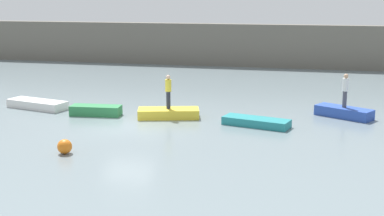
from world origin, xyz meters
TOP-DOWN VIEW (x-y plane):
  - ground_plane at (0.00, 0.00)m, footprint 120.00×120.00m
  - embankment_wall at (0.00, 23.12)m, footprint 80.00×1.20m
  - rowboat_white at (-6.43, 2.75)m, footprint 3.77×2.01m
  - rowboat_green at (-2.49, 1.87)m, footprint 2.76×1.16m
  - rowboat_yellow at (1.47, 2.20)m, footprint 3.40×2.06m
  - rowboat_teal at (6.15, 1.49)m, footprint 3.46×1.88m
  - rowboat_blue at (10.45, 4.41)m, footprint 3.09×2.36m
  - person_yellow_shirt at (1.47, 2.20)m, footprint 0.32×0.32m
  - person_white_shirt at (10.45, 4.41)m, footprint 0.32×0.32m
  - mooring_buoy at (-0.93, -4.93)m, footprint 0.60×0.60m

SIDE VIEW (x-z plane):
  - ground_plane at x=0.00m, z-range 0.00..0.00m
  - rowboat_teal at x=6.15m, z-range 0.00..0.40m
  - rowboat_white at x=-6.43m, z-range 0.00..0.47m
  - rowboat_yellow at x=1.47m, z-range 0.00..0.49m
  - rowboat_green at x=-2.49m, z-range 0.00..0.53m
  - rowboat_blue at x=10.45m, z-range 0.00..0.54m
  - mooring_buoy at x=-0.93m, z-range 0.00..0.60m
  - person_yellow_shirt at x=1.47m, z-range 0.59..2.38m
  - person_white_shirt at x=10.45m, z-range 0.64..2.42m
  - embankment_wall at x=0.00m, z-range 0.00..3.75m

